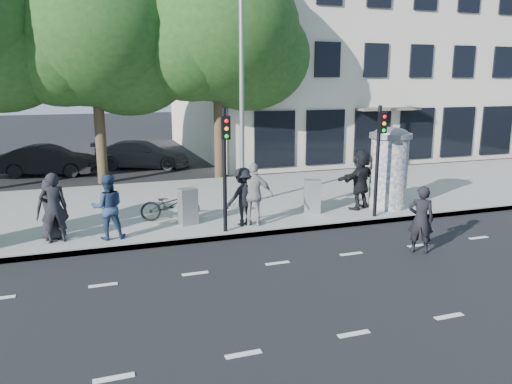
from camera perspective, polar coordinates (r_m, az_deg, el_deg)
name	(u,v)px	position (r m, az deg, el deg)	size (l,w,h in m)	color
ground	(301,286)	(10.85, 5.22, -10.60)	(120.00, 120.00, 0.00)	black
sidewalk	(214,202)	(17.59, -4.84, -1.20)	(40.00, 8.00, 0.15)	gray
curb	(249,235)	(13.93, -0.79, -4.89)	(40.00, 0.10, 0.16)	slate
lane_dash_near	(354,334)	(9.10, 11.12, -15.63)	(32.00, 0.12, 0.01)	silver
lane_dash_far	(277,263)	(12.05, 2.46, -8.13)	(32.00, 0.12, 0.01)	silver
ad_column_right	(389,166)	(16.87, 14.95, 2.90)	(1.36, 1.36, 2.65)	beige
traffic_pole_near	(225,158)	(13.50, -3.57, 3.92)	(0.22, 0.31, 3.40)	black
traffic_pole_far	(379,150)	(15.47, 13.88, 4.70)	(0.22, 0.31, 3.40)	black
street_lamp	(242,64)	(16.47, -1.60, 14.47)	(0.25, 0.93, 8.00)	slate
tree_near_left	(93,34)	(21.85, -18.08, 16.77)	(6.80, 6.80, 8.97)	#38281C
tree_center	(217,31)	(22.19, -4.44, 17.90)	(7.00, 7.00, 9.30)	#38281C
building	(347,52)	(33.29, 10.36, 15.44)	(20.30, 15.85, 12.00)	beige
ped_a	(52,209)	(14.12, -22.31, -1.81)	(0.81, 0.53, 1.65)	black
ped_b	(54,208)	(13.84, -22.11, -1.67)	(0.67, 0.44, 1.84)	black
ped_c	(108,207)	(13.69, -16.57, -1.65)	(0.84, 0.66, 1.73)	navy
ped_d	(243,197)	(14.38, -1.48, -0.53)	(1.09, 0.63, 1.69)	black
ped_e	(254,195)	(14.31, -0.20, -0.29)	(1.07, 0.61, 1.83)	gray
ped_f	(360,179)	(16.55, 11.83, 1.41)	(1.80, 0.65, 1.94)	black
man_road	(421,219)	(13.18, 18.33, -2.99)	(0.63, 0.41, 1.73)	black
bicycle	(170,205)	(15.21, -9.78, -1.45)	(1.77, 0.62, 0.93)	black
cabinet_left	(188,207)	(14.65, -7.80, -1.66)	(0.51, 0.37, 1.06)	gray
cabinet_right	(312,196)	(15.88, 6.45, -0.49)	(0.51, 0.37, 1.07)	gray
car_mid	(49,160)	(24.68, -22.62, 3.35)	(4.20, 1.47, 1.39)	black
car_right	(142,154)	(25.53, -12.90, 4.23)	(4.61, 1.87, 1.34)	#4D4E54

